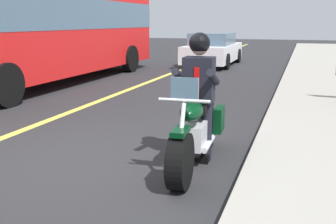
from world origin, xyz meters
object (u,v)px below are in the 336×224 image
motorcycle_main (195,132)px  car_silver (213,49)px  rider_main (199,86)px  bus_near (43,22)px

motorcycle_main → car_silver: bearing=-168.6°
rider_main → car_silver: 12.38m
motorcycle_main → bus_near: bearing=-131.3°
motorcycle_main → rider_main: 0.61m
motorcycle_main → bus_near: 8.31m
rider_main → bus_near: 8.10m
motorcycle_main → bus_near: (-5.41, -6.15, 1.42)m
motorcycle_main → bus_near: bus_near is taller
motorcycle_main → car_silver: size_ratio=0.48×
motorcycle_main → rider_main: bearing=-175.8°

